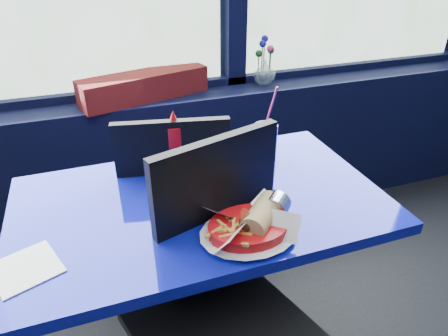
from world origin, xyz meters
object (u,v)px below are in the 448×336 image
near_table (202,241)px  chair_near_front (219,284)px  chair_near_back (165,201)px  soda_cup (265,141)px  planter_box (145,86)px  flower_vase (265,69)px  food_basket (251,225)px  ketchup_bottle (175,145)px

near_table → chair_near_front: bearing=-93.1°
chair_near_back → soda_cup: 0.49m
planter_box → chair_near_back: bearing=-109.5°
near_table → flower_vase: bearing=54.6°
food_basket → soda_cup: soda_cup is taller
near_table → planter_box: 0.92m
chair_near_back → food_basket: (0.15, -0.54, 0.24)m
chair_near_back → food_basket: chair_near_back is taller
near_table → chair_near_back: bearing=101.7°
food_basket → flower_vase: bearing=43.7°
flower_vase → soda_cup: 0.77m
chair_near_front → ketchup_bottle: size_ratio=4.22×
food_basket → ketchup_bottle: size_ratio=1.30×
planter_box → food_basket: planter_box is taller
near_table → planter_box: (-0.03, 0.87, 0.30)m
chair_near_back → flower_vase: bearing=-129.5°
flower_vase → chair_near_front: bearing=-120.1°
near_table → food_basket: 0.32m
chair_near_back → ketchup_bottle: ketchup_bottle is taller
near_table → chair_near_back: 0.33m
chair_near_front → soda_cup: bearing=34.1°
chair_near_back → food_basket: size_ratio=3.06×
soda_cup → near_table: bearing=-149.8°
soda_cup → ketchup_bottle: bearing=176.4°
near_table → soda_cup: size_ratio=4.00×
planter_box → soda_cup: soda_cup is taller
chair_near_front → soda_cup: (0.33, 0.40, 0.24)m
flower_vase → ketchup_bottle: (-0.66, -0.68, -0.02)m
flower_vase → food_basket: (-0.54, -1.10, -0.09)m
chair_near_front → flower_vase: 1.31m
chair_near_front → flower_vase: bearing=43.0°
near_table → flower_vase: (0.63, 0.88, 0.31)m
chair_near_back → food_basket: bearing=117.0°
near_table → soda_cup: (0.31, 0.18, 0.26)m
planter_box → near_table: bearing=-103.5°
near_table → food_basket: size_ratio=3.85×
ketchup_bottle → food_basket: bearing=-74.9°
food_basket → chair_near_front: bearing=157.0°
ketchup_bottle → near_table: bearing=-81.5°
chair_near_front → chair_near_back: (-0.05, 0.54, -0.03)m
chair_near_back → soda_cup: soda_cup is taller
planter_box → soda_cup: 0.76m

